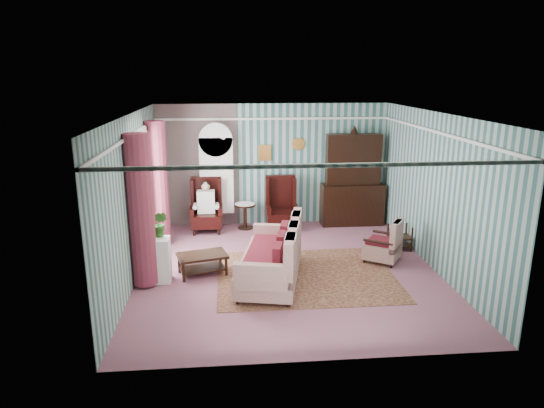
{
  "coord_description": "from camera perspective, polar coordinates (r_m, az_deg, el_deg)",
  "views": [
    {
      "loc": [
        -1.05,
        -8.42,
        3.59
      ],
      "look_at": [
        -0.24,
        0.6,
        1.13
      ],
      "focal_mm": 32.0,
      "sensor_mm": 36.0,
      "label": 1
    }
  ],
  "objects": [
    {
      "name": "rug",
      "position": [
        8.98,
        4.0,
        -8.38
      ],
      "size": [
        3.2,
        2.6,
        0.01
      ],
      "primitive_type": "cube",
      "color": "#4A181D",
      "rests_on": "floor"
    },
    {
      "name": "seated_woman",
      "position": [
        11.29,
        -7.74,
        -0.36
      ],
      "size": [
        0.44,
        0.4,
        1.18
      ],
      "primitive_type": null,
      "color": "beige",
      "rests_on": "floor"
    },
    {
      "name": "room_shell",
      "position": [
        8.75,
        -2.22,
        4.76
      ],
      "size": [
        5.53,
        6.02,
        2.91
      ],
      "color": "#36625F",
      "rests_on": "ground"
    },
    {
      "name": "potted_plant_c",
      "position": [
        8.72,
        -14.34,
        -2.63
      ],
      "size": [
        0.25,
        0.25,
        0.38
      ],
      "primitive_type": "imported",
      "rotation": [
        0.0,
        0.0,
        -0.19
      ],
      "color": "#1B581E",
      "rests_on": "plant_stand"
    },
    {
      "name": "potted_plant_a",
      "position": [
        8.56,
        -14.65,
        -2.93
      ],
      "size": [
        0.46,
        0.44,
        0.4
      ],
      "primitive_type": "imported",
      "rotation": [
        0.0,
        0.0,
        -0.43
      ],
      "color": "#1F5019",
      "rests_on": "plant_stand"
    },
    {
      "name": "sofa",
      "position": [
        8.56,
        -0.21,
        -6.07
      ],
      "size": [
        1.36,
        2.33,
        0.97
      ],
      "primitive_type": "cube",
      "rotation": [
        0.0,
        0.0,
        1.36
      ],
      "color": "beige",
      "rests_on": "floor"
    },
    {
      "name": "wingback_right",
      "position": [
        11.33,
        1.13,
        0.02
      ],
      "size": [
        0.76,
        0.8,
        1.25
      ],
      "primitive_type": "cube",
      "color": "black",
      "rests_on": "floor"
    },
    {
      "name": "bookcase",
      "position": [
        11.53,
        -6.51,
        2.73
      ],
      "size": [
        0.8,
        0.28,
        2.24
      ],
      "primitive_type": "cube",
      "color": "white",
      "rests_on": "floor"
    },
    {
      "name": "dresser_hutch",
      "position": [
        11.77,
        9.51,
        3.17
      ],
      "size": [
        1.5,
        0.56,
        2.36
      ],
      "primitive_type": "cube",
      "color": "black",
      "rests_on": "floor"
    },
    {
      "name": "coffee_table",
      "position": [
        9.04,
        -8.17,
        -7.03
      ],
      "size": [
        0.99,
        0.76,
        0.39
      ],
      "primitive_type": "cube",
      "rotation": [
        0.0,
        0.0,
        0.26
      ],
      "color": "black",
      "rests_on": "floor"
    },
    {
      "name": "round_side_table",
      "position": [
        11.5,
        -3.17,
        -1.44
      ],
      "size": [
        0.5,
        0.5,
        0.6
      ],
      "primitive_type": "cylinder",
      "color": "black",
      "rests_on": "floor"
    },
    {
      "name": "nest_table",
      "position": [
        10.5,
        14.78,
        -3.76
      ],
      "size": [
        0.45,
        0.38,
        0.54
      ],
      "primitive_type": "cube",
      "color": "black",
      "rests_on": "floor"
    },
    {
      "name": "floor",
      "position": [
        9.21,
        1.84,
        -7.75
      ],
      "size": [
        6.0,
        6.0,
        0.0
      ],
      "primitive_type": "plane",
      "color": "#8B515F",
      "rests_on": "ground"
    },
    {
      "name": "floral_armchair",
      "position": [
        9.69,
        12.91,
        -3.71
      ],
      "size": [
        1.0,
        1.0,
        1.03
      ],
      "primitive_type": "cube",
      "rotation": [
        0.0,
        0.0,
        0.98
      ],
      "color": "#B5B18C",
      "rests_on": "floor"
    },
    {
      "name": "wingback_left",
      "position": [
        11.28,
        -7.74,
        -0.19
      ],
      "size": [
        0.76,
        0.8,
        1.25
      ],
      "primitive_type": "cube",
      "color": "black",
      "rests_on": "floor"
    },
    {
      "name": "potted_plant_b",
      "position": [
        8.69,
        -13.03,
        -2.31
      ],
      "size": [
        0.31,
        0.28,
        0.47
      ],
      "primitive_type": "imported",
      "rotation": [
        0.0,
        0.0,
        -0.36
      ],
      "color": "#1B561B",
      "rests_on": "plant_stand"
    },
    {
      "name": "plant_stand",
      "position": [
        8.83,
        -13.65,
        -6.44
      ],
      "size": [
        0.55,
        0.35,
        0.8
      ],
      "primitive_type": "cube",
      "color": "silver",
      "rests_on": "floor"
    }
  ]
}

